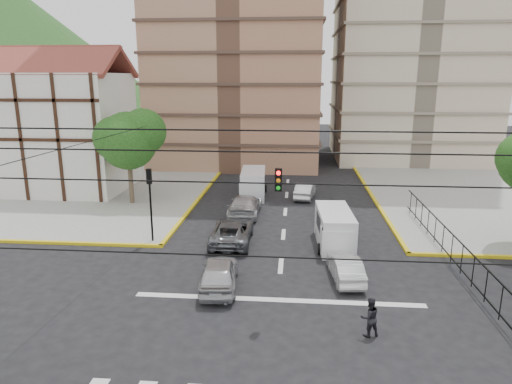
# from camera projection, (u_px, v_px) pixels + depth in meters

# --- Properties ---
(ground) EXTENTS (160.00, 160.00, 0.00)m
(ground) POSITION_uv_depth(u_px,v_px,m) (277.00, 313.00, 19.27)
(ground) COLOR black
(ground) RESTS_ON ground
(sidewalk_nw) EXTENTS (26.00, 26.00, 0.15)m
(sidewalk_nw) POSITION_uv_depth(u_px,v_px,m) (60.00, 189.00, 40.24)
(sidewalk_nw) COLOR gray
(sidewalk_nw) RESTS_ON ground
(stop_line) EXTENTS (13.00, 0.40, 0.01)m
(stop_line) POSITION_uv_depth(u_px,v_px,m) (278.00, 300.00, 20.43)
(stop_line) COLOR silver
(stop_line) RESTS_ON ground
(tudor_building) EXTENTS (10.80, 8.05, 12.23)m
(tudor_building) POSITION_uv_depth(u_px,v_px,m) (65.00, 131.00, 38.88)
(tudor_building) COLOR silver
(tudor_building) RESTS_ON ground
(distant_hill) EXTENTS (70.00, 70.00, 28.00)m
(distant_hill) POSITION_uv_depth(u_px,v_px,m) (8.00, 54.00, 88.02)
(distant_hill) COLOR #1F541C
(distant_hill) RESTS_ON ground
(park_fence) EXTENTS (0.10, 22.50, 1.66)m
(park_fence) POSITION_uv_depth(u_px,v_px,m) (460.00, 276.00, 22.87)
(park_fence) COLOR black
(park_fence) RESTS_ON ground
(tree_tudor) EXTENTS (5.39, 4.40, 7.43)m
(tree_tudor) POSITION_uv_depth(u_px,v_px,m) (129.00, 138.00, 34.45)
(tree_tudor) COLOR #473828
(tree_tudor) RESTS_ON ground
(traffic_light_nw) EXTENTS (0.28, 0.22, 4.40)m
(traffic_light_nw) POSITION_uv_depth(u_px,v_px,m) (150.00, 193.00, 26.69)
(traffic_light_nw) COLOR black
(traffic_light_nw) RESTS_ON ground
(traffic_light_hanging) EXTENTS (18.00, 9.12, 0.92)m
(traffic_light_hanging) POSITION_uv_depth(u_px,v_px,m) (276.00, 190.00, 15.86)
(traffic_light_hanging) COLOR black
(traffic_light_hanging) RESTS_ON ground
(van_right_lane) EXTENTS (2.11, 4.84, 2.14)m
(van_right_lane) POSITION_uv_depth(u_px,v_px,m) (335.00, 230.00, 26.53)
(van_right_lane) COLOR silver
(van_right_lane) RESTS_ON ground
(van_left_lane) EXTENTS (2.18, 4.98, 2.20)m
(van_left_lane) POSITION_uv_depth(u_px,v_px,m) (253.00, 184.00, 37.67)
(van_left_lane) COLOR silver
(van_left_lane) RESTS_ON ground
(car_silver_front_left) EXTENTS (2.10, 4.42, 1.46)m
(car_silver_front_left) POSITION_uv_depth(u_px,v_px,m) (219.00, 273.00, 21.48)
(car_silver_front_left) COLOR #B1B2B6
(car_silver_front_left) RESTS_ON ground
(car_white_front_right) EXTENTS (1.67, 3.81, 1.22)m
(car_white_front_right) POSITION_uv_depth(u_px,v_px,m) (346.00, 268.00, 22.36)
(car_white_front_right) COLOR silver
(car_white_front_right) RESTS_ON ground
(car_grey_mid_left) EXTENTS (2.40, 5.06, 1.40)m
(car_grey_mid_left) POSITION_uv_depth(u_px,v_px,m) (232.00, 232.00, 27.33)
(car_grey_mid_left) COLOR #5A5E62
(car_grey_mid_left) RESTS_ON ground
(car_silver_rear_left) EXTENTS (2.18, 5.21, 1.50)m
(car_silver_rear_left) POSITION_uv_depth(u_px,v_px,m) (245.00, 205.00, 32.72)
(car_silver_rear_left) COLOR #ADAEB2
(car_silver_rear_left) RESTS_ON ground
(car_darkgrey_mid_right) EXTENTS (1.62, 4.02, 1.37)m
(car_darkgrey_mid_right) POSITION_uv_depth(u_px,v_px,m) (331.00, 208.00, 32.38)
(car_darkgrey_mid_right) COLOR #272729
(car_darkgrey_mid_right) RESTS_ON ground
(car_white_rear_right) EXTENTS (1.96, 4.03, 1.27)m
(car_white_rear_right) POSITION_uv_depth(u_px,v_px,m) (305.00, 191.00, 37.39)
(car_white_rear_right) COLOR silver
(car_white_rear_right) RESTS_ON ground
(pedestrian_crosswalk) EXTENTS (0.92, 0.82, 1.57)m
(pedestrian_crosswalk) POSITION_uv_depth(u_px,v_px,m) (370.00, 317.00, 17.44)
(pedestrian_crosswalk) COLOR black
(pedestrian_crosswalk) RESTS_ON ground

